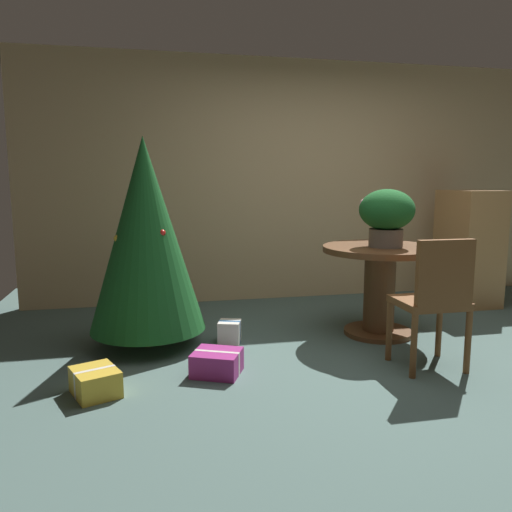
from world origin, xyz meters
name	(u,v)px	position (x,y,z in m)	size (l,w,h in m)	color
ground_plane	(390,363)	(0.00, 0.00, 0.00)	(6.60, 6.60, 0.00)	#4C6660
back_wall_panel	(302,182)	(0.00, 2.20, 1.30)	(6.00, 0.10, 2.60)	tan
round_dining_table	(380,278)	(0.23, 0.66, 0.49)	(0.97, 0.97, 0.77)	brown
flower_vase	(386,214)	(0.24, 0.62, 1.04)	(0.45, 0.45, 0.48)	#665B51
wooden_chair_near	(435,296)	(0.23, -0.18, 0.53)	(0.45, 0.40, 0.93)	brown
holiday_tree	(146,235)	(-1.71, 0.78, 0.90)	(0.91, 0.91, 1.65)	brown
gift_box_gold	(95,382)	(-2.04, -0.11, 0.08)	(0.35, 0.37, 0.17)	gold
gift_box_cream	(230,332)	(-1.07, 0.70, 0.09)	(0.22, 0.22, 0.19)	silver
gift_box_purple	(217,363)	(-1.26, 0.06, 0.08)	(0.40, 0.38, 0.16)	#9E287A
wooden_cabinet	(468,248)	(1.64, 1.48, 0.61)	(0.49, 0.63, 1.21)	#B27F4C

